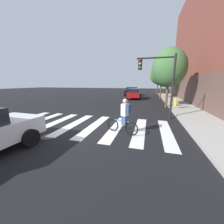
{
  "coord_description": "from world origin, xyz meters",
  "views": [
    {
      "loc": [
        3.53,
        -6.65,
        2.37
      ],
      "look_at": [
        1.6,
        0.27,
        0.8
      ],
      "focal_mm": 21.11,
      "sensor_mm": 36.0,
      "label": 1
    }
  ],
  "objects_px": {
    "cyclist": "(124,117)",
    "traffic_light_near": "(160,76)",
    "street_tree_mid": "(162,73)",
    "fire_hydrant": "(176,102)",
    "street_tree_near": "(169,68)",
    "manhole_cover": "(48,136)",
    "sedan_mid": "(134,94)",
    "sedan_far": "(132,91)",
    "street_tree_far": "(158,75)"
  },
  "relations": [
    {
      "from": "street_tree_mid",
      "to": "street_tree_near",
      "type": "bearing_deg",
      "value": -90.18
    },
    {
      "from": "traffic_light_near",
      "to": "cyclist",
      "type": "bearing_deg",
      "value": -115.45
    },
    {
      "from": "sedan_far",
      "to": "manhole_cover",
      "type": "bearing_deg",
      "value": -92.66
    },
    {
      "from": "cyclist",
      "to": "street_tree_near",
      "type": "relative_size",
      "value": 0.3
    },
    {
      "from": "fire_hydrant",
      "to": "street_tree_mid",
      "type": "xyz_separation_m",
      "value": [
        -0.89,
        7.87,
        3.38
      ]
    },
    {
      "from": "street_tree_mid",
      "to": "street_tree_far",
      "type": "distance_m",
      "value": 8.76
    },
    {
      "from": "sedan_far",
      "to": "fire_hydrant",
      "type": "bearing_deg",
      "value": -64.25
    },
    {
      "from": "street_tree_near",
      "to": "sedan_mid",
      "type": "bearing_deg",
      "value": 120.11
    },
    {
      "from": "manhole_cover",
      "to": "sedan_mid",
      "type": "bearing_deg",
      "value": 82.91
    },
    {
      "from": "street_tree_mid",
      "to": "fire_hydrant",
      "type": "bearing_deg",
      "value": -83.58
    },
    {
      "from": "manhole_cover",
      "to": "street_tree_mid",
      "type": "relative_size",
      "value": 0.11
    },
    {
      "from": "street_tree_near",
      "to": "sedan_far",
      "type": "bearing_deg",
      "value": 111.79
    },
    {
      "from": "traffic_light_near",
      "to": "street_tree_near",
      "type": "height_order",
      "value": "street_tree_near"
    },
    {
      "from": "traffic_light_near",
      "to": "street_tree_mid",
      "type": "height_order",
      "value": "street_tree_mid"
    },
    {
      "from": "street_tree_mid",
      "to": "street_tree_far",
      "type": "height_order",
      "value": "street_tree_far"
    },
    {
      "from": "manhole_cover",
      "to": "street_tree_near",
      "type": "relative_size",
      "value": 0.11
    },
    {
      "from": "sedan_mid",
      "to": "street_tree_far",
      "type": "relative_size",
      "value": 0.75
    },
    {
      "from": "fire_hydrant",
      "to": "sedan_far",
      "type": "bearing_deg",
      "value": 115.75
    },
    {
      "from": "street_tree_near",
      "to": "street_tree_far",
      "type": "bearing_deg",
      "value": 90.08
    },
    {
      "from": "sedan_far",
      "to": "cyclist",
      "type": "relative_size",
      "value": 2.95
    },
    {
      "from": "sedan_mid",
      "to": "sedan_far",
      "type": "bearing_deg",
      "value": 100.18
    },
    {
      "from": "sedan_mid",
      "to": "street_tree_near",
      "type": "distance_m",
      "value": 8.49
    },
    {
      "from": "street_tree_mid",
      "to": "manhole_cover",
      "type": "bearing_deg",
      "value": -108.98
    },
    {
      "from": "cyclist",
      "to": "street_tree_mid",
      "type": "relative_size",
      "value": 0.29
    },
    {
      "from": "sedan_mid",
      "to": "street_tree_far",
      "type": "bearing_deg",
      "value": 68.4
    },
    {
      "from": "cyclist",
      "to": "street_tree_near",
      "type": "height_order",
      "value": "street_tree_near"
    },
    {
      "from": "sedan_mid",
      "to": "cyclist",
      "type": "distance_m",
      "value": 15.06
    },
    {
      "from": "manhole_cover",
      "to": "traffic_light_near",
      "type": "bearing_deg",
      "value": 44.58
    },
    {
      "from": "street_tree_far",
      "to": "street_tree_near",
      "type": "bearing_deg",
      "value": -89.92
    },
    {
      "from": "traffic_light_near",
      "to": "street_tree_mid",
      "type": "xyz_separation_m",
      "value": [
        1.09,
        12.68,
        1.05
      ]
    },
    {
      "from": "sedan_mid",
      "to": "traffic_light_near",
      "type": "height_order",
      "value": "traffic_light_near"
    },
    {
      "from": "cyclist",
      "to": "street_tree_near",
      "type": "distance_m",
      "value": 9.1
    },
    {
      "from": "street_tree_near",
      "to": "street_tree_mid",
      "type": "relative_size",
      "value": 0.97
    },
    {
      "from": "sedan_far",
      "to": "fire_hydrant",
      "type": "xyz_separation_m",
      "value": [
        5.91,
        -12.24,
        -0.33
      ]
    },
    {
      "from": "cyclist",
      "to": "traffic_light_near",
      "type": "distance_m",
      "value": 4.45
    },
    {
      "from": "sedan_mid",
      "to": "traffic_light_near",
      "type": "relative_size",
      "value": 1.11
    },
    {
      "from": "manhole_cover",
      "to": "fire_hydrant",
      "type": "bearing_deg",
      "value": 54.45
    },
    {
      "from": "manhole_cover",
      "to": "cyclist",
      "type": "xyz_separation_m",
      "value": [
        3.25,
        1.3,
        0.84
      ]
    },
    {
      "from": "manhole_cover",
      "to": "sedan_far",
      "type": "bearing_deg",
      "value": 87.34
    },
    {
      "from": "sedan_far",
      "to": "traffic_light_near",
      "type": "xyz_separation_m",
      "value": [
        3.93,
        -17.05,
        2.0
      ]
    },
    {
      "from": "street_tree_near",
      "to": "street_tree_mid",
      "type": "bearing_deg",
      "value": 89.82
    },
    {
      "from": "street_tree_near",
      "to": "street_tree_mid",
      "type": "distance_m",
      "value": 8.12
    },
    {
      "from": "manhole_cover",
      "to": "cyclist",
      "type": "height_order",
      "value": "cyclist"
    },
    {
      "from": "manhole_cover",
      "to": "street_tree_far",
      "type": "bearing_deg",
      "value": 77.18
    },
    {
      "from": "street_tree_near",
      "to": "street_tree_far",
      "type": "distance_m",
      "value": 16.88
    },
    {
      "from": "cyclist",
      "to": "traffic_light_near",
      "type": "xyz_separation_m",
      "value": [
        1.71,
        3.58,
        2.02
      ]
    },
    {
      "from": "manhole_cover",
      "to": "cyclist",
      "type": "relative_size",
      "value": 0.38
    },
    {
      "from": "sedan_far",
      "to": "street_tree_far",
      "type": "relative_size",
      "value": 0.81
    },
    {
      "from": "sedan_far",
      "to": "fire_hydrant",
      "type": "height_order",
      "value": "sedan_far"
    },
    {
      "from": "cyclist",
      "to": "street_tree_far",
      "type": "height_order",
      "value": "street_tree_far"
    }
  ]
}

